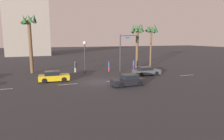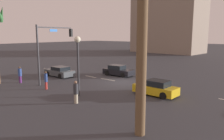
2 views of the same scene
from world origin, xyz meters
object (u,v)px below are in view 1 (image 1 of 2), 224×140
at_px(pedestrian_1, 134,65).
at_px(palm_tree_2, 30,34).
at_px(car_4, 54,77).
at_px(traffic_signal, 126,47).
at_px(building_1, 27,20).
at_px(streetlamp, 85,51).
at_px(palm_tree_0, 137,35).
at_px(pedestrian_2, 109,66).
at_px(car_0, 128,80).
at_px(palm_tree_1, 151,34).
at_px(car_2, 146,71).
at_px(pedestrian_0, 75,67).

bearing_deg(pedestrian_1, palm_tree_2, 171.75).
height_order(car_4, traffic_signal, traffic_signal).
distance_m(palm_tree_2, building_1, 38.45).
bearing_deg(streetlamp, palm_tree_2, 159.69).
bearing_deg(palm_tree_0, traffic_signal, -135.28).
height_order(car_4, building_1, building_1).
distance_m(streetlamp, palm_tree_0, 11.26).
relative_size(pedestrian_1, pedestrian_2, 1.02).
xyz_separation_m(car_0, car_4, (-8.55, 5.42, 0.01)).
bearing_deg(traffic_signal, pedestrian_1, 41.67).
relative_size(car_0, palm_tree_2, 0.42).
height_order(streetlamp, palm_tree_1, palm_tree_1).
distance_m(car_2, streetlamp, 10.51).
xyz_separation_m(car_0, traffic_signal, (3.14, 8.19, 3.75)).
bearing_deg(palm_tree_0, palm_tree_2, 177.74).
height_order(pedestrian_0, palm_tree_0, palm_tree_0).
height_order(pedestrian_0, palm_tree_2, palm_tree_2).
bearing_deg(pedestrian_1, streetlamp, -176.55).
bearing_deg(streetlamp, palm_tree_0, 12.34).
height_order(palm_tree_1, building_1, building_1).
xyz_separation_m(pedestrian_0, pedestrian_2, (5.74, -1.13, 0.02)).
bearing_deg(car_4, streetlamp, 41.66).
distance_m(car_4, pedestrian_1, 15.29).
relative_size(streetlamp, palm_tree_1, 0.61).
height_order(traffic_signal, palm_tree_0, palm_tree_0).
bearing_deg(building_1, car_4, -84.65).
bearing_deg(pedestrian_0, pedestrian_2, -11.16).
bearing_deg(pedestrian_0, palm_tree_1, 5.73).
bearing_deg(car_2, palm_tree_0, 75.14).
xyz_separation_m(streetlamp, pedestrian_2, (4.33, 0.43, -2.81)).
bearing_deg(traffic_signal, car_2, -50.19).
bearing_deg(palm_tree_0, palm_tree_1, 12.75).
height_order(palm_tree_0, palm_tree_1, palm_tree_1).
bearing_deg(traffic_signal, pedestrian_0, 156.64).
distance_m(car_0, pedestrian_1, 12.10).
height_order(palm_tree_1, palm_tree_2, palm_tree_2).
bearing_deg(pedestrian_1, palm_tree_1, 27.19).
height_order(pedestrian_0, palm_tree_1, palm_tree_1).
height_order(car_2, pedestrian_1, pedestrian_1).
bearing_deg(streetlamp, pedestrian_1, 3.45).
bearing_deg(pedestrian_2, pedestrian_1, 1.40).
xyz_separation_m(car_2, pedestrian_0, (-10.27, 6.25, 0.34)).
bearing_deg(palm_tree_1, car_2, -124.38).
bearing_deg(traffic_signal, car_4, -166.63).
relative_size(pedestrian_0, pedestrian_2, 1.00).
bearing_deg(car_4, palm_tree_1, 21.79).
relative_size(streetlamp, palm_tree_0, 0.61).
relative_size(pedestrian_1, palm_tree_0, 0.21).
height_order(car_0, palm_tree_0, palm_tree_0).
height_order(car_0, traffic_signal, traffic_signal).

